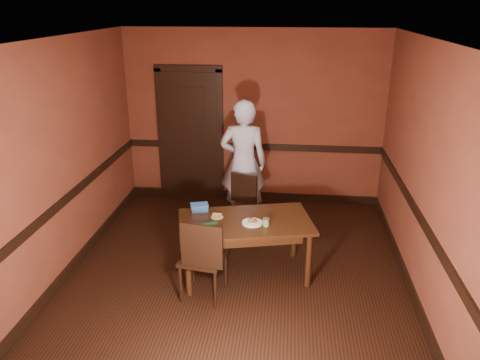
% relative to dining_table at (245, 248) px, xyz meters
% --- Properties ---
extents(floor, '(4.00, 4.50, 0.01)m').
position_rel_dining_table_xyz_m(floor, '(-0.10, 0.04, -0.35)').
color(floor, black).
rests_on(floor, ground).
extents(ceiling, '(4.00, 4.50, 0.01)m').
position_rel_dining_table_xyz_m(ceiling, '(-0.10, 0.04, 2.35)').
color(ceiling, silver).
rests_on(ceiling, ground).
extents(wall_back, '(4.00, 0.02, 2.70)m').
position_rel_dining_table_xyz_m(wall_back, '(-0.10, 2.29, 1.00)').
color(wall_back, brown).
rests_on(wall_back, ground).
extents(wall_front, '(4.00, 0.02, 2.70)m').
position_rel_dining_table_xyz_m(wall_front, '(-0.10, -2.21, 1.00)').
color(wall_front, brown).
rests_on(wall_front, ground).
extents(wall_left, '(0.02, 4.50, 2.70)m').
position_rel_dining_table_xyz_m(wall_left, '(-2.10, 0.04, 1.00)').
color(wall_left, brown).
rests_on(wall_left, ground).
extents(wall_right, '(0.02, 4.50, 2.70)m').
position_rel_dining_table_xyz_m(wall_right, '(1.90, 0.04, 1.00)').
color(wall_right, brown).
rests_on(wall_right, ground).
extents(dado_back, '(4.00, 0.03, 0.10)m').
position_rel_dining_table_xyz_m(dado_back, '(-0.10, 2.27, 0.55)').
color(dado_back, black).
rests_on(dado_back, ground).
extents(dado_left, '(0.03, 4.50, 0.10)m').
position_rel_dining_table_xyz_m(dado_left, '(-2.09, 0.04, 0.55)').
color(dado_left, black).
rests_on(dado_left, ground).
extents(dado_right, '(0.03, 4.50, 0.10)m').
position_rel_dining_table_xyz_m(dado_right, '(1.88, 0.04, 0.55)').
color(dado_right, black).
rests_on(dado_right, ground).
extents(baseboard_back, '(4.00, 0.03, 0.12)m').
position_rel_dining_table_xyz_m(baseboard_back, '(-0.10, 2.27, -0.29)').
color(baseboard_back, black).
rests_on(baseboard_back, ground).
extents(baseboard_left, '(0.03, 4.50, 0.12)m').
position_rel_dining_table_xyz_m(baseboard_left, '(-2.09, 0.04, -0.29)').
color(baseboard_left, black).
rests_on(baseboard_left, ground).
extents(baseboard_right, '(0.03, 4.50, 0.12)m').
position_rel_dining_table_xyz_m(baseboard_right, '(1.88, 0.04, -0.29)').
color(baseboard_right, black).
rests_on(baseboard_right, ground).
extents(door, '(1.05, 0.07, 2.20)m').
position_rel_dining_table_xyz_m(door, '(-1.10, 2.25, 0.74)').
color(door, black).
rests_on(door, ground).
extents(dining_table, '(1.66, 1.18, 0.71)m').
position_rel_dining_table_xyz_m(dining_table, '(0.00, 0.00, 0.00)').
color(dining_table, black).
rests_on(dining_table, floor).
extents(chair_far, '(0.51, 0.51, 0.84)m').
position_rel_dining_table_xyz_m(chair_far, '(-0.07, 0.99, 0.07)').
color(chair_far, black).
rests_on(chair_far, floor).
extents(chair_near, '(0.51, 0.51, 0.96)m').
position_rel_dining_table_xyz_m(chair_near, '(-0.41, -0.47, 0.13)').
color(chair_near, black).
rests_on(chair_near, floor).
extents(person, '(0.68, 0.47, 1.81)m').
position_rel_dining_table_xyz_m(person, '(-0.17, 1.44, 0.55)').
color(person, silver).
rests_on(person, floor).
extents(sandwich_plate, '(0.23, 0.23, 0.06)m').
position_rel_dining_table_xyz_m(sandwich_plate, '(0.09, -0.07, 0.37)').
color(sandwich_plate, white).
rests_on(sandwich_plate, dining_table).
extents(sauce_jar, '(0.08, 0.08, 0.09)m').
position_rel_dining_table_xyz_m(sauce_jar, '(0.24, -0.11, 0.40)').
color(sauce_jar, '#5B933F').
rests_on(sauce_jar, dining_table).
extents(cheese_saucer, '(0.14, 0.14, 0.04)m').
position_rel_dining_table_xyz_m(cheese_saucer, '(-0.33, 0.04, 0.37)').
color(cheese_saucer, white).
rests_on(cheese_saucer, dining_table).
extents(food_tub, '(0.24, 0.20, 0.09)m').
position_rel_dining_table_xyz_m(food_tub, '(-0.57, 0.20, 0.40)').
color(food_tub, '#3768BF').
rests_on(food_tub, dining_table).
extents(wrapped_veg, '(0.28, 0.21, 0.08)m').
position_rel_dining_table_xyz_m(wrapped_veg, '(-0.42, -0.28, 0.39)').
color(wrapped_veg, '#175122').
rests_on(wrapped_veg, dining_table).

